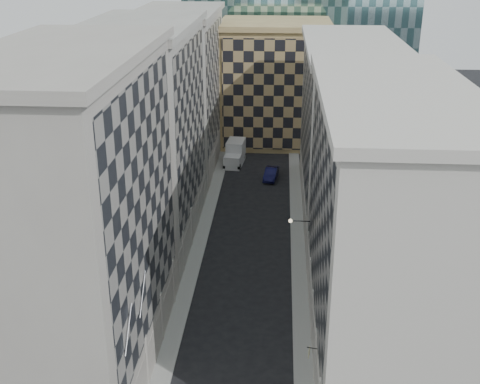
% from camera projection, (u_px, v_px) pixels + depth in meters
% --- Properties ---
extents(sidewalk_west, '(1.50, 100.00, 0.15)m').
position_uv_depth(sidewalk_west, '(199.00, 246.00, 63.53)').
color(sidewalk_west, gray).
rests_on(sidewalk_west, ground).
extents(sidewalk_east, '(1.50, 100.00, 0.15)m').
position_uv_depth(sidewalk_east, '(298.00, 250.00, 62.87)').
color(sidewalk_east, gray).
rests_on(sidewalk_east, ground).
extents(bldg_left_a, '(10.80, 22.80, 23.70)m').
position_uv_depth(bldg_left_a, '(78.00, 221.00, 41.87)').
color(bldg_left_a, '#9B948B').
rests_on(bldg_left_a, ground).
extents(bldg_left_b, '(10.80, 22.80, 22.70)m').
position_uv_depth(bldg_left_b, '(146.00, 135.00, 62.32)').
color(bldg_left_b, gray).
rests_on(bldg_left_b, ground).
extents(bldg_left_c, '(10.80, 22.80, 21.70)m').
position_uv_depth(bldg_left_c, '(180.00, 91.00, 82.78)').
color(bldg_left_c, '#9B948B').
rests_on(bldg_left_c, ground).
extents(bldg_right_a, '(10.80, 26.80, 20.70)m').
position_uv_depth(bldg_right_a, '(383.00, 225.00, 44.76)').
color(bldg_right_a, beige).
rests_on(bldg_right_a, ground).
extents(bldg_right_b, '(10.80, 28.80, 19.70)m').
position_uv_depth(bldg_right_b, '(348.00, 128.00, 69.81)').
color(bldg_right_b, beige).
rests_on(bldg_right_b, ground).
extents(tan_block, '(16.80, 14.80, 18.80)m').
position_uv_depth(tan_block, '(274.00, 83.00, 94.38)').
color(tan_block, '#A58957').
rests_on(tan_block, ground).
extents(flagpoles_left, '(0.10, 6.33, 2.33)m').
position_uv_depth(flagpoles_left, '(136.00, 311.00, 38.42)').
color(flagpoles_left, gray).
rests_on(flagpoles_left, ground).
extents(bracket_lamp, '(1.98, 0.36, 0.36)m').
position_uv_depth(bracket_lamp, '(292.00, 221.00, 55.04)').
color(bracket_lamp, black).
rests_on(bracket_lamp, ground).
extents(box_truck, '(2.92, 6.11, 3.25)m').
position_uv_depth(box_truck, '(235.00, 154.00, 87.14)').
color(box_truck, silver).
rests_on(box_truck, ground).
extents(dark_car, '(2.18, 4.78, 1.52)m').
position_uv_depth(dark_car, '(271.00, 174.00, 81.54)').
color(dark_car, '#10113E').
rests_on(dark_car, ground).
extents(shop_sign, '(0.71, 0.62, 0.70)m').
position_uv_depth(shop_sign, '(309.00, 352.00, 41.18)').
color(shop_sign, black).
rests_on(shop_sign, ground).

